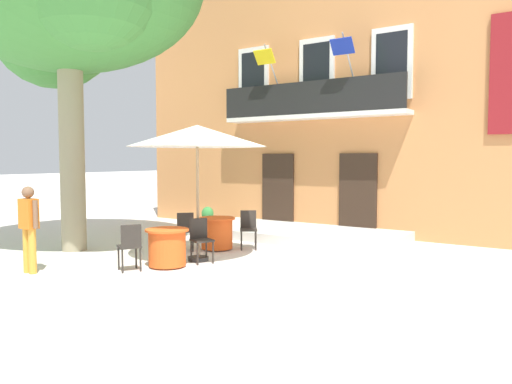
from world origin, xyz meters
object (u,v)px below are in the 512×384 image
(cafe_table_middle, at_px, (167,247))
(cafe_chair_middle_1, at_px, (201,237))
(cafe_table_near_tree, at_px, (217,233))
(cafe_chair_near_tree_1, at_px, (185,229))
(cafe_umbrella, at_px, (197,137))
(ground_planter_left, at_px, (208,216))
(cafe_chair_middle_0, at_px, (130,244))
(cafe_chair_near_tree_0, at_px, (248,227))
(pedestrian_near_entrance, at_px, (29,224))

(cafe_table_middle, xyz_separation_m, cafe_chair_middle_1, (0.27, 0.71, 0.14))
(cafe_chair_middle_1, bearing_deg, cafe_table_middle, -110.64)
(cafe_table_near_tree, distance_m, cafe_chair_near_tree_1, 0.77)
(cafe_chair_middle_1, relative_size, cafe_umbrella, 0.31)
(cafe_chair_near_tree_1, height_order, cafe_umbrella, cafe_umbrella)
(cafe_table_middle, bearing_deg, ground_planter_left, 121.54)
(cafe_chair_middle_0, relative_size, cafe_umbrella, 0.31)
(cafe_chair_near_tree_0, height_order, pedestrian_near_entrance, pedestrian_near_entrance)
(cafe_table_middle, relative_size, cafe_chair_middle_1, 0.95)
(cafe_table_middle, xyz_separation_m, ground_planter_left, (-2.97, 4.84, -0.03))
(cafe_table_near_tree, height_order, cafe_chair_near_tree_0, cafe_chair_near_tree_0)
(cafe_chair_near_tree_0, bearing_deg, cafe_table_middle, -94.07)
(cafe_table_near_tree, distance_m, cafe_chair_middle_0, 2.75)
(cafe_chair_near_tree_1, bearing_deg, cafe_chair_near_tree_0, 46.74)
(cafe_chair_near_tree_1, xyz_separation_m, cafe_table_middle, (0.85, -1.46, -0.14))
(cafe_chair_near_tree_0, distance_m, cafe_table_middle, 2.57)
(cafe_chair_near_tree_0, height_order, cafe_chair_near_tree_1, same)
(cafe_chair_near_tree_1, relative_size, cafe_chair_middle_1, 1.00)
(cafe_chair_near_tree_0, height_order, ground_planter_left, cafe_chair_near_tree_0)
(cafe_chair_near_tree_0, xyz_separation_m, cafe_table_middle, (-0.18, -2.56, -0.14))
(cafe_chair_near_tree_1, height_order, ground_planter_left, cafe_chair_near_tree_1)
(cafe_chair_middle_0, xyz_separation_m, pedestrian_near_entrance, (-1.46, -1.15, 0.39))
(cafe_table_middle, distance_m, ground_planter_left, 5.68)
(cafe_table_middle, bearing_deg, cafe_umbrella, 82.64)
(ground_planter_left, bearing_deg, cafe_chair_near_tree_1, -57.84)
(cafe_table_near_tree, relative_size, cafe_umbrella, 0.30)
(cafe_chair_middle_0, distance_m, pedestrian_near_entrance, 1.90)
(ground_planter_left, bearing_deg, cafe_table_near_tree, -47.07)
(cafe_table_near_tree, bearing_deg, cafe_chair_near_tree_0, 42.26)
(cafe_table_near_tree, relative_size, cafe_table_middle, 1.00)
(cafe_table_middle, relative_size, cafe_chair_middle_0, 0.95)
(cafe_chair_middle_1, bearing_deg, cafe_table_near_tree, 115.47)
(cafe_umbrella, relative_size, ground_planter_left, 4.41)
(cafe_chair_middle_1, relative_size, ground_planter_left, 1.38)
(cafe_table_middle, xyz_separation_m, cafe_chair_middle_0, (-0.29, -0.69, 0.14))
(cafe_umbrella, xyz_separation_m, pedestrian_near_entrance, (-1.86, -2.66, -1.69))
(cafe_chair_near_tree_0, bearing_deg, cafe_table_near_tree, -137.74)
(cafe_chair_near_tree_1, distance_m, cafe_umbrella, 2.38)
(cafe_chair_middle_1, bearing_deg, cafe_chair_near_tree_0, 92.59)
(cafe_chair_near_tree_0, bearing_deg, cafe_chair_middle_0, -98.30)
(cafe_table_near_tree, bearing_deg, cafe_chair_middle_1, -64.53)
(cafe_chair_near_tree_0, height_order, cafe_umbrella, cafe_umbrella)
(cafe_table_middle, relative_size, ground_planter_left, 1.31)
(cafe_chair_near_tree_0, distance_m, cafe_chair_near_tree_1, 1.50)
(ground_planter_left, distance_m, pedestrian_near_entrance, 6.83)
(cafe_chair_near_tree_1, bearing_deg, pedestrian_near_entrance, -105.25)
(pedestrian_near_entrance, bearing_deg, cafe_table_middle, 46.55)
(cafe_table_middle, relative_size, pedestrian_near_entrance, 0.53)
(ground_planter_left, bearing_deg, cafe_umbrella, -52.63)
(cafe_chair_near_tree_1, relative_size, cafe_table_middle, 1.05)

